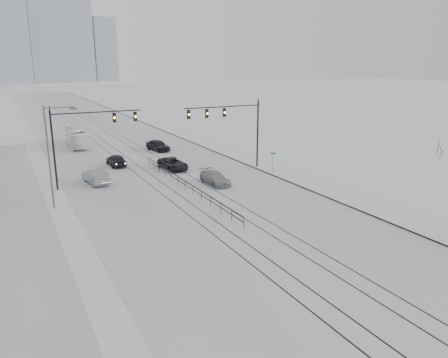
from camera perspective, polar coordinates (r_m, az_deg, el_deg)
road at (r=72.36m, az=-14.10°, el=4.65°), size 22.00×260.00×0.02m
sidewalk_east at (r=76.43m, az=-4.18°, el=5.66°), size 5.00×260.00×0.16m
curb at (r=75.53m, az=-5.90°, el=5.49°), size 0.10×260.00×0.12m
tram_rails at (r=53.44m, az=-9.13°, el=1.33°), size 5.30×180.00×0.01m
skyline at (r=284.45m, az=-23.99°, el=17.52°), size 96.00×48.00×72.00m
traffic_mast_ne at (r=50.96m, az=1.21°, el=7.42°), size 9.60×0.37×8.00m
traffic_mast_nw at (r=46.59m, az=-17.89°, el=5.74°), size 9.10×0.37×8.00m
street_light_west at (r=40.33m, az=-21.56°, el=3.52°), size 2.73×0.25×9.00m
median_fence at (r=44.19m, az=-5.09°, el=-0.77°), size 0.06×24.00×1.00m
street_sign at (r=51.01m, az=6.39°, el=2.59°), size 0.70×0.06×2.40m
sedan_sb_inner at (r=55.78m, az=-13.91°, el=2.41°), size 1.83×4.37×1.48m
sedan_sb_outer at (r=48.28m, az=-16.43°, el=0.34°), size 2.26×4.91×1.56m
sedan_nb_front at (r=52.81m, az=-6.69°, el=2.00°), size 2.66×5.11×1.38m
sedan_nb_right at (r=46.07m, az=-1.18°, el=0.12°), size 2.09×4.64×1.32m
sedan_nb_far at (r=64.24m, az=-8.61°, el=4.37°), size 2.76×4.92×1.58m
box_truck at (r=70.34m, az=-18.73°, el=5.12°), size 2.59×9.72×2.69m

